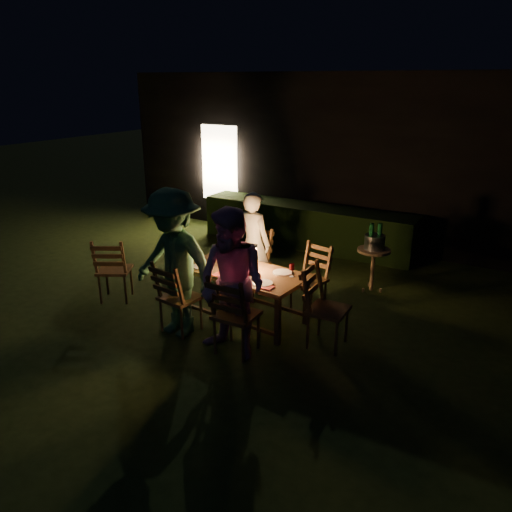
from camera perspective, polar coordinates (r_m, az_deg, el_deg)
The scene contains 29 objects.
garden_envelope at distance 11.46m, azimuth 13.47°, elevation 11.60°, with size 40.00×40.00×3.20m.
dining_table at distance 6.57m, azimuth -1.35°, elevation -2.24°, with size 1.72×0.96×0.69m.
chair_near_left at distance 6.44m, azimuth -8.72°, elevation -6.03°, with size 0.50×0.53×1.01m.
chair_near_right at distance 5.89m, azimuth -2.33°, elevation -8.21°, with size 0.48×0.51×1.04m.
chair_far_left at distance 7.51m, azimuth -0.53°, elevation -1.94°, with size 0.51×0.54×1.02m.
chair_far_right at distance 7.02m, azimuth 6.09°, elevation -3.84°, with size 0.51×0.53×0.95m.
chair_end at distance 6.10m, azimuth 8.00°, elevation -7.43°, with size 0.51×0.48×1.03m.
chair_spare at distance 7.53m, azimuth -15.80°, elevation -2.70°, with size 0.63×0.64×1.00m.
person_house_side at distance 7.39m, azimuth -0.32°, elevation 1.51°, with size 0.56×0.37×1.54m, color white.
person_opp_right at distance 5.62m, azimuth -2.74°, elevation -3.29°, with size 0.86×0.67×1.76m, color #B67DAA.
person_opp_left at distance 6.16m, azimuth -9.33°, elevation -0.88°, with size 1.21×0.69×1.87m, color #356A43.
lantern at distance 6.50m, azimuth -0.75°, elevation -0.35°, with size 0.16×0.16×0.35m.
plate_far_left at distance 7.03m, azimuth -3.86°, elevation -0.15°, with size 0.25×0.25×0.01m, color white.
plate_near_left at distance 6.71m, azimuth -6.24°, elevation -1.18°, with size 0.25×0.25×0.01m, color white.
plate_far_right at distance 6.47m, azimuth 3.01°, elevation -1.89°, with size 0.25×0.25×0.01m, color white.
plate_near_right at distance 6.13m, azimuth 0.77°, elevation -3.11°, with size 0.25×0.25×0.01m, color white.
wineglass_a at distance 6.89m, azimuth -1.95°, elevation 0.21°, with size 0.06×0.06×0.18m, color #59070F, non-canonical shape.
wineglass_b at distance 6.86m, azimuth -6.77°, elevation -0.01°, with size 0.06×0.06×0.18m, color #59070F, non-canonical shape.
wineglass_c at distance 6.14m, azimuth -0.69°, elevation -2.28°, with size 0.06×0.06×0.18m, color #59070F, non-canonical shape.
wineglass_d at distance 6.33m, azimuth 4.12°, elevation -1.65°, with size 0.06×0.06×0.18m, color #59070F, non-canonical shape.
wineglass_e at distance 6.35m, azimuth -3.71°, elevation -1.55°, with size 0.06×0.06×0.18m, color silver, non-canonical shape.
bottle_table at distance 6.64m, azimuth -3.09°, elevation -0.10°, with size 0.07×0.07×0.28m, color #0F471E.
napkin_left at distance 6.40m, azimuth -4.15°, elevation -2.19°, with size 0.18×0.14×0.01m, color red.
napkin_right at distance 6.02m, azimuth 1.12°, elevation -3.58°, with size 0.18×0.14×0.01m, color red.
phone at distance 6.70m, azimuth -7.14°, elevation -1.28°, with size 0.14×0.07×0.01m, color black.
side_table at distance 7.68m, azimuth 13.30°, elevation 0.21°, with size 0.49×0.49×0.66m.
ice_bucket at distance 7.62m, azimuth 13.40°, elevation 1.55°, with size 0.30×0.30×0.22m, color #A5A8AD.
bottle_bucket_a at distance 7.58m, azimuth 12.98°, elevation 1.89°, with size 0.07×0.07×0.32m, color #0F471E.
bottle_bucket_b at distance 7.63m, azimuth 13.88°, elevation 1.92°, with size 0.07×0.07×0.32m, color #0F471E.
Camera 1 is at (3.38, -4.69, 3.06)m, focal length 35.00 mm.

